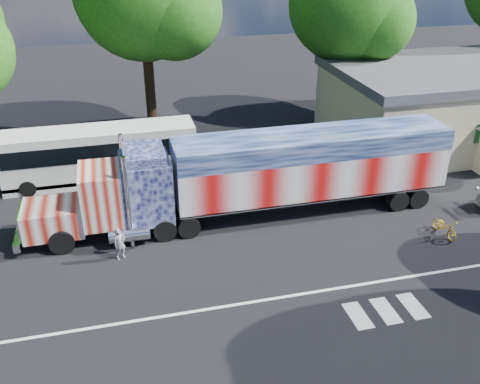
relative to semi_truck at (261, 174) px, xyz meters
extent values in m
plane|color=black|center=(-1.29, -3.74, -2.38)|extent=(100.00, 100.00, 0.00)
cube|color=silver|center=(-1.29, -6.74, -2.38)|extent=(30.00, 0.15, 0.01)
cube|color=silver|center=(1.51, -8.54, -2.38)|extent=(0.70, 1.60, 0.01)
cube|color=silver|center=(2.71, -8.54, -2.38)|extent=(0.70, 1.60, 0.01)
cube|color=silver|center=(3.91, -8.54, -2.38)|extent=(0.70, 1.60, 0.01)
cube|color=black|center=(-6.79, 0.00, -1.65)|extent=(9.48, 1.05, 0.32)
cube|color=tan|center=(-10.16, 0.00, -1.12)|extent=(2.74, 2.32, 1.37)
cube|color=silver|center=(-11.58, 0.00, -1.12)|extent=(0.13, 2.00, 1.22)
cube|color=silver|center=(-11.79, 0.00, -1.81)|extent=(0.32, 2.63, 0.38)
cube|color=tan|center=(-7.84, 0.00, -0.17)|extent=(1.90, 2.63, 2.63)
cube|color=black|center=(-8.73, 0.00, 0.30)|extent=(0.06, 2.21, 0.95)
cube|color=#494D7E|center=(-5.73, 0.00, -0.07)|extent=(2.32, 2.63, 3.05)
cube|color=#494D7E|center=(-5.73, 0.00, 1.67)|extent=(1.90, 2.53, 0.53)
cylinder|color=silver|center=(-6.68, 1.39, -0.07)|extent=(0.21, 0.21, 4.63)
cylinder|color=silver|center=(-6.68, -1.39, -0.07)|extent=(0.21, 0.21, 4.63)
cylinder|color=silver|center=(-6.79, 1.37, -1.70)|extent=(1.90, 0.69, 0.69)
cylinder|color=silver|center=(-6.79, -1.37, -1.70)|extent=(1.90, 0.69, 0.69)
cylinder|color=black|center=(-9.84, -1.16, -1.81)|extent=(1.16, 0.37, 1.16)
cylinder|color=black|center=(-9.84, 1.16, -1.81)|extent=(1.16, 0.37, 1.16)
cylinder|color=black|center=(-5.10, -1.11, -1.84)|extent=(1.09, 0.58, 1.09)
cylinder|color=black|center=(-5.10, 1.11, -1.84)|extent=(1.09, 0.58, 1.09)
cylinder|color=black|center=(-3.94, -1.11, -1.84)|extent=(1.09, 0.58, 1.09)
cylinder|color=black|center=(-3.94, 1.11, -1.84)|extent=(1.09, 0.58, 1.09)
cube|color=black|center=(2.69, 0.00, -1.38)|extent=(13.69, 1.16, 0.32)
cube|color=#D37575|center=(2.69, 0.00, -0.17)|extent=(14.11, 2.74, 2.11)
cube|color=#47578A|center=(2.69, 0.00, 1.41)|extent=(14.11, 2.74, 1.05)
cube|color=silver|center=(2.69, 0.00, -1.23)|extent=(14.11, 2.74, 0.13)
cube|color=silver|center=(9.76, 0.00, 0.35)|extent=(0.04, 2.63, 3.05)
cylinder|color=black|center=(7.22, -1.11, -1.84)|extent=(1.09, 0.58, 1.09)
cylinder|color=black|center=(7.22, 1.11, -1.84)|extent=(1.09, 0.58, 1.09)
cylinder|color=black|center=(8.37, -1.11, -1.84)|extent=(1.09, 0.58, 1.09)
cylinder|color=black|center=(8.37, 1.11, -1.84)|extent=(1.09, 0.58, 1.09)
cube|color=silver|center=(-7.85, 6.39, -0.79)|extent=(10.93, 2.37, 3.19)
cube|color=black|center=(-7.85, 6.39, -0.20)|extent=(10.56, 2.42, 1.00)
cube|color=black|center=(-7.85, 6.39, -1.97)|extent=(10.93, 2.37, 0.23)
cube|color=black|center=(-13.31, 6.39, -0.65)|extent=(0.05, 2.09, 1.27)
cylinder|color=black|center=(-11.95, 5.25, -1.93)|extent=(0.91, 0.27, 0.91)
cylinder|color=black|center=(-11.95, 7.52, -1.93)|extent=(0.91, 0.27, 0.91)
cylinder|color=black|center=(-5.12, 5.25, -1.93)|extent=(0.91, 0.27, 0.91)
cylinder|color=black|center=(-5.12, 7.52, -1.93)|extent=(0.91, 0.27, 0.91)
cylinder|color=black|center=(-4.30, 5.25, -1.93)|extent=(0.91, 0.27, 0.91)
cylinder|color=black|center=(-4.30, 7.52, -1.93)|extent=(0.91, 0.27, 0.91)
cube|color=#1E5926|center=(10.71, 2.22, 0.02)|extent=(1.60, 0.08, 1.20)
imported|color=slate|center=(-7.26, -2.24, -1.61)|extent=(0.67, 0.57, 1.55)
imported|color=gold|center=(8.16, -4.04, -1.93)|extent=(0.77, 1.79, 0.91)
cylinder|color=black|center=(9.60, 12.48, 1.05)|extent=(0.70, 0.70, 6.86)
sphere|color=#215A15|center=(9.60, 12.48, 6.19)|extent=(8.00, 8.00, 8.00)
sphere|color=#215A15|center=(11.20, 11.28, 5.21)|extent=(5.60, 5.60, 5.60)
cylinder|color=black|center=(-4.18, 13.47, 1.49)|extent=(0.70, 0.70, 7.75)
sphere|color=#215A15|center=(-2.40, 12.13, 6.19)|extent=(6.23, 6.23, 6.23)
camera|label=1|loc=(-6.94, -23.28, 11.47)|focal=40.00mm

